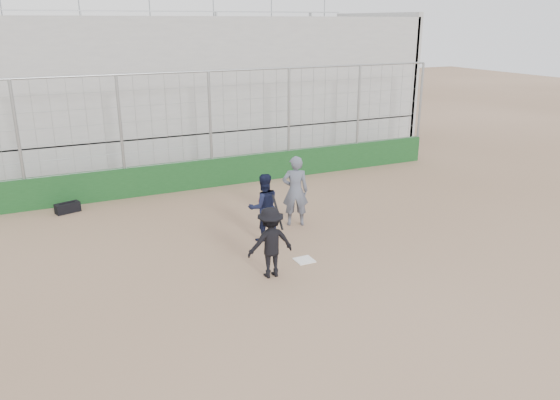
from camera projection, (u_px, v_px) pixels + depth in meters
name	position (u px, v px, depth m)	size (l,w,h in m)	color
ground	(304.00, 261.00, 13.37)	(90.00, 90.00, 0.00)	brown
home_plate	(304.00, 260.00, 13.37)	(0.44, 0.44, 0.02)	white
backstop	(212.00, 160.00, 19.09)	(18.10, 0.25, 4.04)	#123B17
bleachers	(172.00, 88.00, 22.72)	(20.25, 6.70, 6.98)	#959595
batter_at_plate	(271.00, 242.00, 12.34)	(1.09, 0.76, 1.82)	black
catcher_crouched	(264.00, 218.00, 14.47)	(0.90, 0.71, 1.23)	black
umpire	(295.00, 194.00, 15.46)	(0.74, 0.49, 1.83)	#4E5463
equipment_bag	(68.00, 208.00, 16.68)	(0.78, 0.50, 0.35)	black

